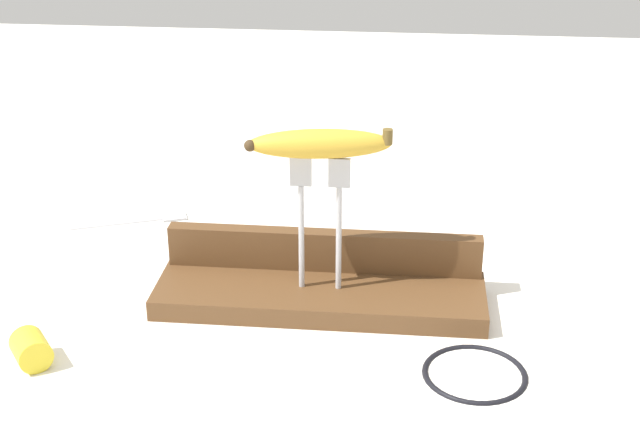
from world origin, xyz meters
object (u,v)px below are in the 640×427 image
at_px(banana_raised_center, 320,145).
at_px(wire_coil, 475,372).
at_px(fork_stand_center, 320,212).
at_px(fork_fallen_far, 144,219).
at_px(banana_chunk_near, 31,349).

xyz_separation_m(banana_raised_center, wire_coil, (0.19, -0.13, -0.21)).
relative_size(fork_stand_center, wire_coil, 1.47).
relative_size(banana_raised_center, fork_fallen_far, 1.02).
relative_size(fork_stand_center, banana_chunk_near, 2.90).
bearing_deg(wire_coil, fork_stand_center, 144.64).
bearing_deg(fork_stand_center, wire_coil, -35.36).
height_order(fork_fallen_far, banana_chunk_near, banana_chunk_near).
bearing_deg(wire_coil, banana_raised_center, 144.65).
height_order(fork_fallen_far, wire_coil, same).
distance_m(banana_raised_center, wire_coil, 0.31).
relative_size(banana_chunk_near, wire_coil, 0.51).
bearing_deg(banana_chunk_near, wire_coil, 3.28).
xyz_separation_m(fork_stand_center, wire_coil, (0.19, -0.13, -0.13)).
height_order(banana_raised_center, fork_fallen_far, banana_raised_center).
bearing_deg(fork_stand_center, fork_fallen_far, 141.79).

